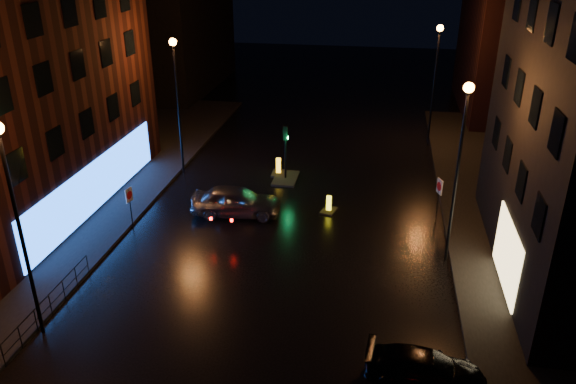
% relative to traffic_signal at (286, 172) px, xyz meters
% --- Properties ---
extents(ground, '(120.00, 120.00, 0.00)m').
position_rel_traffic_signal_xyz_m(ground, '(1.20, -14.00, -0.50)').
color(ground, black).
rests_on(ground, ground).
extents(pavement_left, '(12.00, 44.00, 0.15)m').
position_rel_traffic_signal_xyz_m(pavement_left, '(-12.80, -6.00, -0.43)').
color(pavement_left, black).
rests_on(pavement_left, ground).
extents(pavement_right, '(12.00, 44.00, 0.15)m').
position_rel_traffic_signal_xyz_m(pavement_right, '(15.20, -6.00, -0.43)').
color(pavement_right, black).
rests_on(pavement_right, ground).
extents(building_far_left, '(8.00, 16.00, 14.00)m').
position_rel_traffic_signal_xyz_m(building_far_left, '(-14.80, 21.00, 6.50)').
color(building_far_left, black).
rests_on(building_far_left, ground).
extents(building_far_right, '(8.00, 14.00, 12.00)m').
position_rel_traffic_signal_xyz_m(building_far_right, '(16.20, 18.00, 5.50)').
color(building_far_right, black).
rests_on(building_far_right, ground).
extents(street_lamp_lnear, '(0.44, 0.44, 8.37)m').
position_rel_traffic_signal_xyz_m(street_lamp_lnear, '(-6.60, -16.00, 5.06)').
color(street_lamp_lnear, black).
rests_on(street_lamp_lnear, ground).
extents(street_lamp_lfar, '(0.44, 0.44, 8.37)m').
position_rel_traffic_signal_xyz_m(street_lamp_lfar, '(-6.60, -0.00, 5.06)').
color(street_lamp_lfar, black).
rests_on(street_lamp_lfar, ground).
extents(street_lamp_rnear, '(0.44, 0.44, 8.37)m').
position_rel_traffic_signal_xyz_m(street_lamp_rnear, '(9.00, -8.00, 5.06)').
color(street_lamp_rnear, black).
rests_on(street_lamp_rnear, ground).
extents(street_lamp_rfar, '(0.44, 0.44, 8.37)m').
position_rel_traffic_signal_xyz_m(street_lamp_rfar, '(9.00, 8.00, 5.06)').
color(street_lamp_rfar, black).
rests_on(street_lamp_rfar, ground).
extents(traffic_signal, '(1.40, 2.40, 3.45)m').
position_rel_traffic_signal_xyz_m(traffic_signal, '(0.00, 0.00, 0.00)').
color(traffic_signal, black).
rests_on(traffic_signal, ground).
extents(guard_railing, '(0.05, 6.04, 1.00)m').
position_rel_traffic_signal_xyz_m(guard_railing, '(-6.80, -15.00, 0.24)').
color(guard_railing, black).
rests_on(guard_railing, ground).
extents(silver_hatchback, '(4.91, 2.36, 1.62)m').
position_rel_traffic_signal_xyz_m(silver_hatchback, '(-1.78, -5.17, 0.31)').
color(silver_hatchback, '#929599').
rests_on(silver_hatchback, ground).
extents(dark_sedan, '(4.17, 2.00, 1.17)m').
position_rel_traffic_signal_xyz_m(dark_sedan, '(7.64, -16.26, 0.08)').
color(dark_sedan, black).
rests_on(dark_sedan, ground).
extents(bollard_near, '(0.96, 1.21, 0.93)m').
position_rel_traffic_signal_xyz_m(bollard_near, '(3.10, -3.96, -0.30)').
color(bollard_near, black).
rests_on(bollard_near, ground).
extents(bollard_far, '(0.87, 1.27, 1.08)m').
position_rel_traffic_signal_xyz_m(bollard_far, '(-0.58, 0.72, -0.27)').
color(bollard_far, black).
rests_on(bollard_far, ground).
extents(road_sign_left, '(0.15, 0.54, 2.22)m').
position_rel_traffic_signal_xyz_m(road_sign_left, '(-6.70, -7.52, 1.16)').
color(road_sign_left, black).
rests_on(road_sign_left, ground).
extents(road_sign_right, '(0.25, 0.57, 2.44)m').
position_rel_traffic_signal_xyz_m(road_sign_right, '(8.78, -4.19, 1.33)').
color(road_sign_right, black).
rests_on(road_sign_right, ground).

